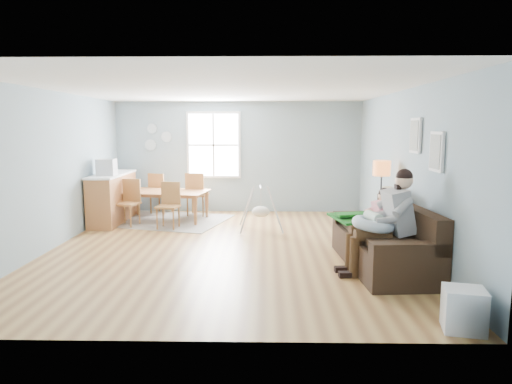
{
  "coord_description": "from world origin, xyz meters",
  "views": [
    {
      "loc": [
        0.66,
        -7.69,
        2.07
      ],
      "look_at": [
        0.51,
        -0.12,
        1.0
      ],
      "focal_mm": 32.0,
      "sensor_mm": 36.0,
      "label": 1
    }
  ],
  "objects_px": {
    "dining_table": "(164,206)",
    "father": "(386,218)",
    "sofa": "(387,245)",
    "baby_swing": "(261,211)",
    "monitor": "(106,167)",
    "storage_cube": "(463,310)",
    "toddler": "(377,212)",
    "chair_sw": "(129,199)",
    "chair_se": "(169,202)",
    "floor_lamp": "(382,175)",
    "counter": "(113,197)",
    "chair_nw": "(159,191)",
    "chair_ne": "(196,191)"
  },
  "relations": [
    {
      "from": "dining_table",
      "to": "father",
      "type": "bearing_deg",
      "value": -34.16
    },
    {
      "from": "sofa",
      "to": "baby_swing",
      "type": "xyz_separation_m",
      "value": [
        -1.9,
        2.46,
        0.07
      ]
    },
    {
      "from": "father",
      "to": "monitor",
      "type": "relative_size",
      "value": 4.0
    },
    {
      "from": "storage_cube",
      "to": "dining_table",
      "type": "distance_m",
      "value": 7.02
    },
    {
      "from": "toddler",
      "to": "chair_sw",
      "type": "height_order",
      "value": "toddler"
    },
    {
      "from": "toddler",
      "to": "storage_cube",
      "type": "relative_size",
      "value": 1.96
    },
    {
      "from": "toddler",
      "to": "chair_se",
      "type": "bearing_deg",
      "value": 147.07
    },
    {
      "from": "dining_table",
      "to": "chair_sw",
      "type": "relative_size",
      "value": 1.92
    },
    {
      "from": "storage_cube",
      "to": "dining_table",
      "type": "relative_size",
      "value": 0.25
    },
    {
      "from": "floor_lamp",
      "to": "chair_sw",
      "type": "height_order",
      "value": "floor_lamp"
    },
    {
      "from": "chair_sw",
      "to": "counter",
      "type": "height_order",
      "value": "counter"
    },
    {
      "from": "sofa",
      "to": "floor_lamp",
      "type": "height_order",
      "value": "floor_lamp"
    },
    {
      "from": "chair_nw",
      "to": "storage_cube",
      "type": "bearing_deg",
      "value": -53.99
    },
    {
      "from": "toddler",
      "to": "counter",
      "type": "xyz_separation_m",
      "value": [
        -5.08,
        2.98,
        -0.24
      ]
    },
    {
      "from": "storage_cube",
      "to": "counter",
      "type": "relative_size",
      "value": 0.24
    },
    {
      "from": "toddler",
      "to": "dining_table",
      "type": "height_order",
      "value": "toddler"
    },
    {
      "from": "chair_sw",
      "to": "chair_se",
      "type": "bearing_deg",
      "value": -15.83
    },
    {
      "from": "father",
      "to": "floor_lamp",
      "type": "height_order",
      "value": "father"
    },
    {
      "from": "chair_se",
      "to": "monitor",
      "type": "xyz_separation_m",
      "value": [
        -1.35,
        0.21,
        0.71
      ]
    },
    {
      "from": "father",
      "to": "floor_lamp",
      "type": "xyz_separation_m",
      "value": [
        0.36,
        1.74,
        0.43
      ]
    },
    {
      "from": "storage_cube",
      "to": "chair_ne",
      "type": "height_order",
      "value": "chair_ne"
    },
    {
      "from": "chair_se",
      "to": "counter",
      "type": "height_order",
      "value": "counter"
    },
    {
      "from": "floor_lamp",
      "to": "chair_sw",
      "type": "relative_size",
      "value": 1.52
    },
    {
      "from": "chair_se",
      "to": "monitor",
      "type": "relative_size",
      "value": 2.53
    },
    {
      "from": "toddler",
      "to": "dining_table",
      "type": "bearing_deg",
      "value": 141.53
    },
    {
      "from": "storage_cube",
      "to": "chair_ne",
      "type": "relative_size",
      "value": 0.45
    },
    {
      "from": "toddler",
      "to": "floor_lamp",
      "type": "distance_m",
      "value": 1.31
    },
    {
      "from": "toddler",
      "to": "chair_se",
      "type": "distance_m",
      "value": 4.42
    },
    {
      "from": "floor_lamp",
      "to": "father",
      "type": "bearing_deg",
      "value": -101.8
    },
    {
      "from": "chair_nw",
      "to": "counter",
      "type": "distance_m",
      "value": 1.24
    },
    {
      "from": "monitor",
      "to": "dining_table",
      "type": "bearing_deg",
      "value": 26.84
    },
    {
      "from": "sofa",
      "to": "storage_cube",
      "type": "relative_size",
      "value": 5.09
    },
    {
      "from": "chair_sw",
      "to": "chair_ne",
      "type": "height_order",
      "value": "chair_ne"
    },
    {
      "from": "dining_table",
      "to": "baby_swing",
      "type": "bearing_deg",
      "value": -13.89
    },
    {
      "from": "floor_lamp",
      "to": "storage_cube",
      "type": "xyz_separation_m",
      "value": [
        -0.03,
        -3.57,
        -1.01
      ]
    },
    {
      "from": "monitor",
      "to": "sofa",
      "type": "bearing_deg",
      "value": -28.74
    },
    {
      "from": "toddler",
      "to": "counter",
      "type": "relative_size",
      "value": 0.47
    },
    {
      "from": "chair_se",
      "to": "father",
      "type": "bearing_deg",
      "value": -38.77
    },
    {
      "from": "toddler",
      "to": "monitor",
      "type": "height_order",
      "value": "monitor"
    },
    {
      "from": "chair_se",
      "to": "storage_cube",
      "type": "bearing_deg",
      "value": -49.99
    },
    {
      "from": "counter",
      "to": "baby_swing",
      "type": "height_order",
      "value": "counter"
    },
    {
      "from": "chair_nw",
      "to": "monitor",
      "type": "xyz_separation_m",
      "value": [
        -0.79,
        -1.31,
        0.68
      ]
    },
    {
      "from": "storage_cube",
      "to": "dining_table",
      "type": "bearing_deg",
      "value": 127.72
    },
    {
      "from": "storage_cube",
      "to": "monitor",
      "type": "distance_m",
      "value": 7.41
    },
    {
      "from": "counter",
      "to": "sofa",
      "type": "bearing_deg",
      "value": -31.68
    },
    {
      "from": "dining_table",
      "to": "counter",
      "type": "relative_size",
      "value": 0.98
    },
    {
      "from": "storage_cube",
      "to": "chair_sw",
      "type": "height_order",
      "value": "chair_sw"
    },
    {
      "from": "sofa",
      "to": "counter",
      "type": "distance_m",
      "value": 6.09
    },
    {
      "from": "chair_nw",
      "to": "sofa",
      "type": "bearing_deg",
      "value": -43.43
    },
    {
      "from": "father",
      "to": "counter",
      "type": "height_order",
      "value": "father"
    }
  ]
}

